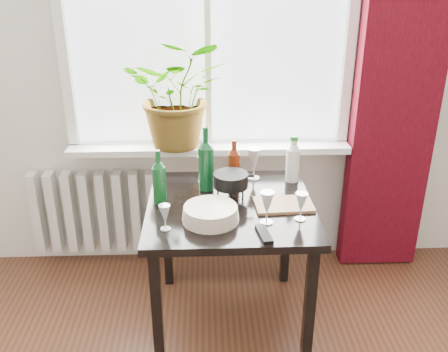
{
  "coord_description": "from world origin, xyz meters",
  "views": [
    {
      "loc": [
        -0.02,
        -0.74,
        1.91
      ],
      "look_at": [
        0.07,
        1.55,
        0.9
      ],
      "focal_mm": 40.0,
      "sensor_mm": 36.0,
      "label": 1
    }
  ],
  "objects_px": {
    "potted_plant": "(179,94)",
    "bottle_amber": "(234,162)",
    "radiator": "(95,211)",
    "wine_bottle_right": "(206,158)",
    "cleaning_bottle": "(293,159)",
    "cutting_board": "(283,205)",
    "plate_stack": "(211,214)",
    "wineglass_front_right": "(267,207)",
    "tv_remote": "(264,234)",
    "wineglass_back_left": "(203,169)",
    "fondue_pot": "(231,186)",
    "wineglass_front_left": "(165,217)",
    "wineglass_far_right": "(301,206)",
    "table": "(230,219)",
    "wineglass_back_center": "(254,163)"
  },
  "relations": [
    {
      "from": "wineglass_back_left",
      "to": "wineglass_front_left",
      "type": "relative_size",
      "value": 1.24
    },
    {
      "from": "radiator",
      "to": "fondue_pot",
      "type": "bearing_deg",
      "value": -33.4
    },
    {
      "from": "cleaning_bottle",
      "to": "cutting_board",
      "type": "height_order",
      "value": "cleaning_bottle"
    },
    {
      "from": "wineglass_front_left",
      "to": "cutting_board",
      "type": "xyz_separation_m",
      "value": [
        0.58,
        0.21,
        -0.06
      ]
    },
    {
      "from": "wineglass_front_left",
      "to": "potted_plant",
      "type": "bearing_deg",
      "value": 87.13
    },
    {
      "from": "bottle_amber",
      "to": "wineglass_back_center",
      "type": "height_order",
      "value": "bottle_amber"
    },
    {
      "from": "table",
      "to": "bottle_amber",
      "type": "xyz_separation_m",
      "value": [
        0.03,
        0.24,
        0.23
      ]
    },
    {
      "from": "potted_plant",
      "to": "bottle_amber",
      "type": "xyz_separation_m",
      "value": [
        0.3,
        -0.36,
        -0.3
      ]
    },
    {
      "from": "fondue_pot",
      "to": "wineglass_back_center",
      "type": "bearing_deg",
      "value": 36.54
    },
    {
      "from": "wineglass_back_left",
      "to": "wineglass_front_left",
      "type": "height_order",
      "value": "wineglass_back_left"
    },
    {
      "from": "bottle_amber",
      "to": "cleaning_bottle",
      "type": "bearing_deg",
      "value": 6.93
    },
    {
      "from": "cutting_board",
      "to": "wineglass_front_left",
      "type": "bearing_deg",
      "value": -159.92
    },
    {
      "from": "potted_plant",
      "to": "wineglass_back_left",
      "type": "relative_size",
      "value": 4.07
    },
    {
      "from": "wineglass_front_right",
      "to": "tv_remote",
      "type": "bearing_deg",
      "value": -101.62
    },
    {
      "from": "wineglass_front_right",
      "to": "cleaning_bottle",
      "type": "bearing_deg",
      "value": 67.34
    },
    {
      "from": "cleaning_bottle",
      "to": "radiator",
      "type": "bearing_deg",
      "value": 163.79
    },
    {
      "from": "wineglass_far_right",
      "to": "fondue_pot",
      "type": "relative_size",
      "value": 0.69
    },
    {
      "from": "wine_bottle_right",
      "to": "cutting_board",
      "type": "bearing_deg",
      "value": -29.68
    },
    {
      "from": "cutting_board",
      "to": "wine_bottle_right",
      "type": "bearing_deg",
      "value": 150.32
    },
    {
      "from": "potted_plant",
      "to": "wine_bottle_right",
      "type": "distance_m",
      "value": 0.5
    },
    {
      "from": "plate_stack",
      "to": "wine_bottle_right",
      "type": "bearing_deg",
      "value": 92.71
    },
    {
      "from": "radiator",
      "to": "bottle_amber",
      "type": "xyz_separation_m",
      "value": [
        0.88,
        -0.39,
        0.49
      ]
    },
    {
      "from": "table",
      "to": "wineglass_back_center",
      "type": "xyz_separation_m",
      "value": [
        0.15,
        0.32,
        0.19
      ]
    },
    {
      "from": "radiator",
      "to": "table",
      "type": "height_order",
      "value": "table"
    },
    {
      "from": "potted_plant",
      "to": "bottle_amber",
      "type": "bearing_deg",
      "value": -49.35
    },
    {
      "from": "table",
      "to": "plate_stack",
      "type": "height_order",
      "value": "plate_stack"
    },
    {
      "from": "wineglass_back_center",
      "to": "wineglass_front_left",
      "type": "xyz_separation_m",
      "value": [
        -0.46,
        -0.56,
        -0.03
      ]
    },
    {
      "from": "wine_bottle_right",
      "to": "wineglass_front_right",
      "type": "relative_size",
      "value": 2.17
    },
    {
      "from": "wineglass_back_left",
      "to": "tv_remote",
      "type": "xyz_separation_m",
      "value": [
        0.28,
        -0.6,
        -0.07
      ]
    },
    {
      "from": "table",
      "to": "cleaning_bottle",
      "type": "xyz_separation_m",
      "value": [
        0.36,
        0.28,
        0.23
      ]
    },
    {
      "from": "radiator",
      "to": "wineglass_back_left",
      "type": "relative_size",
      "value": 5.02
    },
    {
      "from": "wineglass_back_left",
      "to": "cutting_board",
      "type": "height_order",
      "value": "wineglass_back_left"
    },
    {
      "from": "cleaning_bottle",
      "to": "cutting_board",
      "type": "bearing_deg",
      "value": -106.66
    },
    {
      "from": "wineglass_front_right",
      "to": "tv_remote",
      "type": "relative_size",
      "value": 1.05
    },
    {
      "from": "wineglass_front_right",
      "to": "wineglass_back_left",
      "type": "relative_size",
      "value": 1.04
    },
    {
      "from": "potted_plant",
      "to": "wineglass_back_left",
      "type": "bearing_deg",
      "value": -66.79
    },
    {
      "from": "wineglass_back_center",
      "to": "bottle_amber",
      "type": "bearing_deg",
      "value": -146.28
    },
    {
      "from": "wine_bottle_right",
      "to": "wineglass_front_left",
      "type": "xyz_separation_m",
      "value": [
        -0.19,
        -0.44,
        -0.12
      ]
    },
    {
      "from": "cleaning_bottle",
      "to": "wineglass_back_center",
      "type": "distance_m",
      "value": 0.22
    },
    {
      "from": "cutting_board",
      "to": "tv_remote",
      "type": "bearing_deg",
      "value": -114.62
    },
    {
      "from": "fondue_pot",
      "to": "wineglass_front_left",
      "type": "bearing_deg",
      "value": -158.93
    },
    {
      "from": "cutting_board",
      "to": "fondue_pot",
      "type": "bearing_deg",
      "value": 158.95
    },
    {
      "from": "wine_bottle_right",
      "to": "tv_remote",
      "type": "distance_m",
      "value": 0.6
    },
    {
      "from": "wineglass_front_right",
      "to": "plate_stack",
      "type": "relative_size",
      "value": 0.6
    },
    {
      "from": "cleaning_bottle",
      "to": "wineglass_front_left",
      "type": "distance_m",
      "value": 0.86
    },
    {
      "from": "potted_plant",
      "to": "wineglass_front_right",
      "type": "height_order",
      "value": "potted_plant"
    },
    {
      "from": "potted_plant",
      "to": "wineglass_front_right",
      "type": "bearing_deg",
      "value": -61.42
    },
    {
      "from": "radiator",
      "to": "wine_bottle_right",
      "type": "xyz_separation_m",
      "value": [
        0.73,
        -0.44,
        0.54
      ]
    },
    {
      "from": "radiator",
      "to": "wineglass_front_left",
      "type": "distance_m",
      "value": 1.11
    },
    {
      "from": "table",
      "to": "potted_plant",
      "type": "distance_m",
      "value": 0.83
    }
  ]
}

